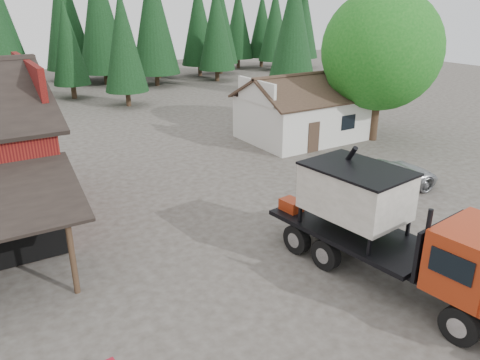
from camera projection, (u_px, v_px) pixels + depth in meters
ground at (248, 274)px, 17.16m from camera, size 120.00×120.00×0.00m
farmhouse at (303, 115)px, 33.23m from camera, size 8.60×6.42×4.65m
deciduous_tree at (381, 55)px, 31.26m from camera, size 8.00×8.00×10.20m
conifer_backdrop at (38, 92)px, 50.41m from camera, size 76.00×16.00×16.00m
near_pine_b at (123, 41)px, 41.72m from camera, size 3.96×3.96×10.40m
near_pine_c at (293, 26)px, 46.05m from camera, size 4.84×4.84×12.40m
feed_truck at (393, 228)px, 16.02m from camera, size 3.74×10.04×4.43m
silver_car at (386, 175)px, 24.43m from camera, size 6.00×3.48×1.57m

